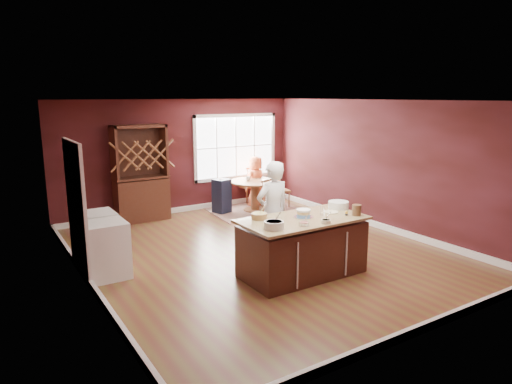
% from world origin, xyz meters
% --- Properties ---
extents(room_shell, '(7.00, 7.00, 7.00)m').
position_xyz_m(room_shell, '(0.00, 0.00, 1.35)').
color(room_shell, brown).
rests_on(room_shell, ground).
extents(window, '(2.36, 0.10, 1.66)m').
position_xyz_m(window, '(1.50, 3.47, 1.50)').
color(window, white).
rests_on(window, room_shell).
extents(doorway, '(0.08, 1.26, 2.13)m').
position_xyz_m(doorway, '(-2.97, 0.60, 1.02)').
color(doorway, white).
rests_on(doorway, room_shell).
extents(kitchen_island, '(1.98, 1.04, 0.92)m').
position_xyz_m(kitchen_island, '(-0.01, -1.25, 0.44)').
color(kitchen_island, '#412219').
rests_on(kitchen_island, ground).
extents(dining_table, '(1.23, 1.23, 0.75)m').
position_xyz_m(dining_table, '(1.54, 2.59, 0.53)').
color(dining_table, brown).
rests_on(dining_table, ground).
extents(baker, '(0.64, 0.43, 1.73)m').
position_xyz_m(baker, '(-0.06, -0.50, 0.86)').
color(baker, silver).
rests_on(baker, ground).
extents(layer_cake, '(0.31, 0.31, 0.13)m').
position_xyz_m(layer_cake, '(0.03, -1.21, 0.98)').
color(layer_cake, white).
rests_on(layer_cake, kitchen_island).
extents(bowl_blue, '(0.29, 0.29, 0.11)m').
position_xyz_m(bowl_blue, '(-0.71, -1.48, 0.98)').
color(bowl_blue, white).
rests_on(bowl_blue, kitchen_island).
extents(bowl_yellow, '(0.24, 0.24, 0.09)m').
position_xyz_m(bowl_yellow, '(-0.60, -0.92, 0.97)').
color(bowl_yellow, tan).
rests_on(bowl_yellow, kitchen_island).
extents(bowl_pink, '(0.16, 0.16, 0.06)m').
position_xyz_m(bowl_pink, '(-0.26, -1.59, 0.95)').
color(bowl_pink, silver).
rests_on(bowl_pink, kitchen_island).
extents(bowl_olive, '(0.15, 0.15, 0.06)m').
position_xyz_m(bowl_olive, '(0.10, -1.66, 0.95)').
color(bowl_olive, white).
rests_on(bowl_olive, kitchen_island).
extents(drinking_glass, '(0.07, 0.07, 0.15)m').
position_xyz_m(drinking_glass, '(0.36, -1.27, 0.99)').
color(drinking_glass, silver).
rests_on(drinking_glass, kitchen_island).
extents(dinner_plate, '(0.25, 0.25, 0.02)m').
position_xyz_m(dinner_plate, '(0.58, -1.22, 0.93)').
color(dinner_plate, beige).
rests_on(dinner_plate, kitchen_island).
extents(white_tub, '(0.34, 0.34, 0.12)m').
position_xyz_m(white_tub, '(0.89, -1.06, 0.98)').
color(white_tub, white).
rests_on(white_tub, kitchen_island).
extents(stoneware_crock, '(0.14, 0.14, 0.17)m').
position_xyz_m(stoneware_crock, '(0.81, -1.57, 1.01)').
color(stoneware_crock, brown).
rests_on(stoneware_crock, kitchen_island).
extents(toy_figurine, '(0.05, 0.05, 0.08)m').
position_xyz_m(toy_figurine, '(0.67, -1.49, 0.96)').
color(toy_figurine, gold).
rests_on(toy_figurine, kitchen_island).
extents(rug, '(2.25, 1.80, 0.01)m').
position_xyz_m(rug, '(1.54, 2.59, 0.01)').
color(rug, brown).
rests_on(rug, ground).
extents(chair_east, '(0.44, 0.45, 0.93)m').
position_xyz_m(chair_east, '(2.31, 2.57, 0.46)').
color(chair_east, brown).
rests_on(chair_east, ground).
extents(chair_south, '(0.48, 0.47, 0.90)m').
position_xyz_m(chair_south, '(1.48, 1.78, 0.45)').
color(chair_south, '#926021').
rests_on(chair_south, ground).
extents(chair_north, '(0.47, 0.45, 1.00)m').
position_xyz_m(chair_north, '(1.82, 3.40, 0.50)').
color(chair_north, olive).
rests_on(chair_north, ground).
extents(seated_woman, '(0.72, 0.58, 1.28)m').
position_xyz_m(seated_woman, '(1.83, 3.02, 0.64)').
color(seated_woman, '#D95E31').
rests_on(seated_woman, ground).
extents(high_chair, '(0.43, 0.43, 0.86)m').
position_xyz_m(high_chair, '(0.76, 2.86, 0.43)').
color(high_chair, black).
rests_on(high_chair, ground).
extents(toddler, '(0.18, 0.14, 0.26)m').
position_xyz_m(toddler, '(0.79, 2.94, 0.81)').
color(toddler, '#8CA5BF').
rests_on(toddler, high_chair).
extents(table_plate, '(0.19, 0.19, 0.01)m').
position_xyz_m(table_plate, '(1.76, 2.49, 0.76)').
color(table_plate, beige).
rests_on(table_plate, dining_table).
extents(table_cup, '(0.14, 0.14, 0.10)m').
position_xyz_m(table_cup, '(1.40, 2.70, 0.80)').
color(table_cup, silver).
rests_on(table_cup, dining_table).
extents(hutch, '(1.17, 0.49, 2.15)m').
position_xyz_m(hutch, '(-1.09, 3.22, 1.08)').
color(hutch, '#3B2713').
rests_on(hutch, ground).
extents(washer, '(0.61, 0.59, 0.89)m').
position_xyz_m(washer, '(-2.64, 0.28, 0.44)').
color(washer, white).
rests_on(washer, ground).
extents(dryer, '(0.62, 0.60, 0.90)m').
position_xyz_m(dryer, '(-2.64, 0.92, 0.45)').
color(dryer, white).
rests_on(dryer, ground).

